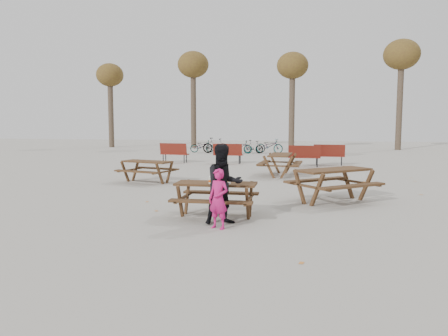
% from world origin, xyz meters
% --- Properties ---
extents(ground, '(80.00, 80.00, 0.00)m').
position_xyz_m(ground, '(0.00, 0.00, 0.00)').
color(ground, gray).
rests_on(ground, ground).
extents(main_picnic_table, '(1.80, 1.45, 0.78)m').
position_xyz_m(main_picnic_table, '(0.00, 0.00, 0.59)').
color(main_picnic_table, '#331E12').
rests_on(main_picnic_table, ground).
extents(food_tray, '(0.18, 0.11, 0.03)m').
position_xyz_m(food_tray, '(0.26, -0.17, 0.79)').
color(food_tray, white).
rests_on(food_tray, main_picnic_table).
extents(bread_roll, '(0.14, 0.06, 0.05)m').
position_xyz_m(bread_roll, '(0.26, -0.17, 0.83)').
color(bread_roll, tan).
rests_on(bread_roll, food_tray).
extents(soda_bottle, '(0.07, 0.07, 0.17)m').
position_xyz_m(soda_bottle, '(-0.10, -0.17, 0.85)').
color(soda_bottle, silver).
rests_on(soda_bottle, main_picnic_table).
extents(child, '(0.52, 0.44, 1.21)m').
position_xyz_m(child, '(0.27, -1.09, 0.60)').
color(child, '#BB1764').
rests_on(child, ground).
extents(adult, '(1.02, 0.94, 1.68)m').
position_xyz_m(adult, '(0.30, -0.66, 0.84)').
color(adult, black).
rests_on(adult, ground).
extents(picnic_table_east, '(2.65, 2.60, 0.89)m').
position_xyz_m(picnic_table_east, '(2.72, 2.33, 0.44)').
color(picnic_table_east, '#331E12').
rests_on(picnic_table_east, ground).
extents(picnic_table_north, '(2.10, 1.87, 0.76)m').
position_xyz_m(picnic_table_north, '(-3.49, 5.04, 0.38)').
color(picnic_table_north, '#331E12').
rests_on(picnic_table_north, ground).
extents(picnic_table_far, '(1.73, 2.10, 0.86)m').
position_xyz_m(picnic_table_far, '(1.03, 7.85, 0.43)').
color(picnic_table_far, '#331E12').
rests_on(picnic_table_far, ground).
extents(park_bench_row, '(9.47, 1.59, 1.03)m').
position_xyz_m(park_bench_row, '(-0.35, 12.22, 0.52)').
color(park_bench_row, maroon).
rests_on(park_bench_row, ground).
extents(bicycle_row, '(6.55, 1.54, 1.05)m').
position_xyz_m(bicycle_row, '(-2.52, 19.95, 0.47)').
color(bicycle_row, black).
rests_on(bicycle_row, ground).
extents(tree_row, '(32.17, 3.52, 8.26)m').
position_xyz_m(tree_row, '(0.90, 25.15, 6.19)').
color(tree_row, '#382B21').
rests_on(tree_row, ground).
extents(fallen_leaves, '(11.00, 11.00, 0.01)m').
position_xyz_m(fallen_leaves, '(0.50, 2.50, 0.00)').
color(fallen_leaves, '#CB7830').
rests_on(fallen_leaves, ground).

